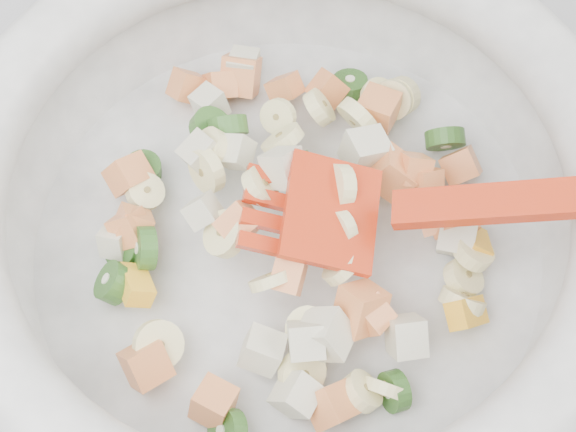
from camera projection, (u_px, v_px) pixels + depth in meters
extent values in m
cube|color=#A2A3A8|center=(302.00, 408.00, 0.96)|extent=(2.00, 0.60, 0.90)
cylinder|color=silver|center=(288.00, 247.00, 0.54)|extent=(0.32, 0.32, 0.02)
torus|color=silver|center=(288.00, 184.00, 0.48)|extent=(0.39, 0.39, 0.04)
cylinder|color=beige|center=(206.00, 171.00, 0.52)|extent=(0.03, 0.04, 0.04)
cylinder|color=beige|center=(260.00, 186.00, 0.50)|extent=(0.03, 0.03, 0.03)
cylinder|color=beige|center=(401.00, 96.00, 0.57)|extent=(0.03, 0.03, 0.03)
cylinder|color=beige|center=(393.00, 100.00, 0.56)|extent=(0.04, 0.03, 0.03)
cylinder|color=beige|center=(271.00, 280.00, 0.48)|extent=(0.03, 0.02, 0.03)
cylinder|color=beige|center=(474.00, 252.00, 0.51)|extent=(0.03, 0.03, 0.02)
cylinder|color=beige|center=(464.00, 277.00, 0.51)|extent=(0.03, 0.03, 0.03)
cylinder|color=beige|center=(340.00, 230.00, 0.49)|extent=(0.02, 0.03, 0.03)
cylinder|color=beige|center=(342.00, 266.00, 0.49)|extent=(0.03, 0.03, 0.03)
cylinder|color=beige|center=(462.00, 302.00, 0.50)|extent=(0.04, 0.03, 0.03)
cylinder|color=beige|center=(225.00, 234.00, 0.49)|extent=(0.03, 0.03, 0.03)
cylinder|color=beige|center=(380.00, 97.00, 0.57)|extent=(0.04, 0.04, 0.02)
cylinder|color=beige|center=(385.00, 389.00, 0.48)|extent=(0.03, 0.02, 0.03)
cylinder|color=beige|center=(358.00, 117.00, 0.54)|extent=(0.03, 0.03, 0.04)
cylinder|color=beige|center=(362.00, 391.00, 0.47)|extent=(0.03, 0.03, 0.02)
cylinder|color=beige|center=(319.00, 108.00, 0.55)|extent=(0.03, 0.03, 0.03)
cylinder|color=beige|center=(283.00, 140.00, 0.53)|extent=(0.04, 0.03, 0.03)
cylinder|color=beige|center=(338.00, 188.00, 0.50)|extent=(0.02, 0.04, 0.04)
cylinder|color=beige|center=(158.00, 345.00, 0.48)|extent=(0.04, 0.04, 0.02)
cylinder|color=beige|center=(302.00, 373.00, 0.48)|extent=(0.03, 0.03, 0.03)
cylinder|color=beige|center=(208.00, 150.00, 0.52)|extent=(0.03, 0.03, 0.03)
cylinder|color=beige|center=(278.00, 116.00, 0.54)|extent=(0.03, 0.02, 0.03)
cylinder|color=beige|center=(309.00, 329.00, 0.48)|extent=(0.04, 0.04, 0.02)
cylinder|color=beige|center=(145.00, 192.00, 0.53)|extent=(0.03, 0.03, 0.02)
cube|color=#FFAE50|center=(146.00, 364.00, 0.48)|extent=(0.03, 0.04, 0.03)
cube|color=#FFAE50|center=(391.00, 173.00, 0.53)|extent=(0.04, 0.03, 0.04)
cube|color=#FFAE50|center=(130.00, 229.00, 0.51)|extent=(0.03, 0.03, 0.03)
cube|color=#FFAE50|center=(288.00, 277.00, 0.48)|extent=(0.02, 0.03, 0.02)
cube|color=#FFAE50|center=(214.00, 403.00, 0.47)|extent=(0.03, 0.03, 0.03)
cube|color=#FFAE50|center=(424.00, 182.00, 0.53)|extent=(0.02, 0.03, 0.03)
cube|color=#FFAE50|center=(441.00, 216.00, 0.52)|extent=(0.03, 0.03, 0.03)
cube|color=#FFAE50|center=(188.00, 87.00, 0.57)|extent=(0.03, 0.03, 0.03)
cube|color=#FFAE50|center=(133.00, 224.00, 0.51)|extent=(0.03, 0.03, 0.03)
cube|color=#FFAE50|center=(241.00, 75.00, 0.58)|extent=(0.03, 0.04, 0.03)
cube|color=#FFAE50|center=(285.00, 88.00, 0.57)|extent=(0.03, 0.03, 0.03)
cube|color=#FFAE50|center=(332.00, 406.00, 0.47)|extent=(0.03, 0.03, 0.03)
cube|color=#FFAE50|center=(378.00, 109.00, 0.55)|extent=(0.03, 0.03, 0.02)
cube|color=#FFAE50|center=(128.00, 174.00, 0.53)|extent=(0.03, 0.03, 0.03)
cube|color=#FFAE50|center=(453.00, 220.00, 0.52)|extent=(0.03, 0.03, 0.03)
cube|color=#FFAE50|center=(461.00, 166.00, 0.54)|extent=(0.03, 0.03, 0.03)
cube|color=#FFAE50|center=(361.00, 309.00, 0.48)|extent=(0.03, 0.04, 0.04)
cube|color=#FFAE50|center=(370.00, 315.00, 0.48)|extent=(0.03, 0.03, 0.03)
cube|color=#FFAE50|center=(413.00, 169.00, 0.52)|extent=(0.02, 0.02, 0.03)
cube|color=#FFAE50|center=(327.00, 90.00, 0.57)|extent=(0.03, 0.03, 0.03)
cube|color=#FFAE50|center=(220.00, 86.00, 0.57)|extent=(0.02, 0.03, 0.03)
cube|color=#FFAE50|center=(240.00, 223.00, 0.49)|extent=(0.03, 0.03, 0.03)
cylinder|color=green|center=(445.00, 139.00, 0.55)|extent=(0.04, 0.02, 0.04)
cylinder|color=green|center=(211.00, 128.00, 0.55)|extent=(0.03, 0.03, 0.02)
cylinder|color=green|center=(145.00, 248.00, 0.51)|extent=(0.02, 0.04, 0.04)
cylinder|color=green|center=(228.00, 127.00, 0.54)|extent=(0.03, 0.03, 0.03)
cylinder|color=green|center=(394.00, 391.00, 0.48)|extent=(0.02, 0.03, 0.03)
cylinder|color=green|center=(143.00, 169.00, 0.54)|extent=(0.03, 0.03, 0.01)
cylinder|color=green|center=(123.00, 245.00, 0.52)|extent=(0.03, 0.03, 0.03)
cylinder|color=green|center=(227.00, 431.00, 0.47)|extent=(0.03, 0.03, 0.03)
cylinder|color=green|center=(114.00, 283.00, 0.50)|extent=(0.03, 0.04, 0.03)
cylinder|color=green|center=(296.00, 169.00, 0.51)|extent=(0.03, 0.03, 0.03)
cylinder|color=green|center=(350.00, 85.00, 0.58)|extent=(0.03, 0.03, 0.02)
cube|color=beige|center=(202.00, 154.00, 0.52)|extent=(0.03, 0.03, 0.03)
cube|color=beige|center=(244.00, 68.00, 0.58)|extent=(0.02, 0.03, 0.02)
cube|color=beige|center=(365.00, 152.00, 0.53)|extent=(0.03, 0.03, 0.03)
cube|color=beige|center=(203.00, 211.00, 0.50)|extent=(0.03, 0.02, 0.03)
cube|color=beige|center=(457.00, 237.00, 0.52)|extent=(0.03, 0.03, 0.03)
cube|color=beige|center=(236.00, 152.00, 0.52)|extent=(0.03, 0.02, 0.03)
cube|color=beige|center=(262.00, 350.00, 0.48)|extent=(0.03, 0.03, 0.03)
cube|color=beige|center=(406.00, 336.00, 0.48)|extent=(0.02, 0.03, 0.03)
cube|color=beige|center=(306.00, 340.00, 0.47)|extent=(0.02, 0.03, 0.03)
cube|color=beige|center=(210.00, 105.00, 0.56)|extent=(0.03, 0.03, 0.02)
cube|color=beige|center=(326.00, 334.00, 0.47)|extent=(0.04, 0.03, 0.03)
cube|color=beige|center=(284.00, 168.00, 0.50)|extent=(0.03, 0.03, 0.03)
cube|color=beige|center=(115.00, 241.00, 0.51)|extent=(0.02, 0.03, 0.02)
cube|color=beige|center=(296.00, 395.00, 0.47)|extent=(0.03, 0.03, 0.03)
cube|color=yellow|center=(466.00, 313.00, 0.49)|extent=(0.03, 0.03, 0.03)
cube|color=yellow|center=(135.00, 285.00, 0.50)|extent=(0.03, 0.03, 0.03)
cube|color=yellow|center=(474.00, 245.00, 0.51)|extent=(0.02, 0.03, 0.02)
cube|color=red|center=(331.00, 213.00, 0.49)|extent=(0.07, 0.07, 0.03)
cube|color=red|center=(270.00, 177.00, 0.50)|extent=(0.03, 0.01, 0.01)
cube|color=red|center=(267.00, 199.00, 0.49)|extent=(0.03, 0.01, 0.01)
cube|color=red|center=(264.00, 221.00, 0.49)|extent=(0.03, 0.01, 0.01)
cube|color=red|center=(261.00, 244.00, 0.48)|extent=(0.03, 0.01, 0.01)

